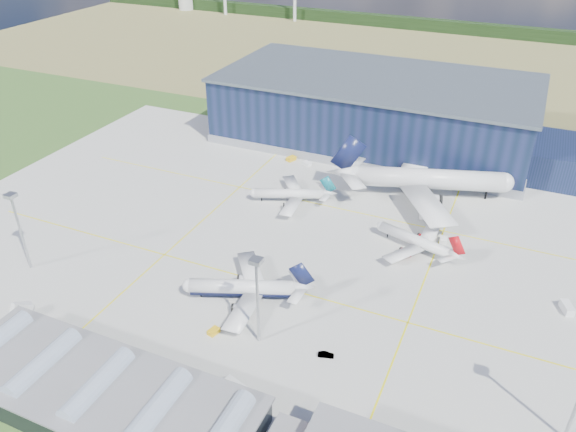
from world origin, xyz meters
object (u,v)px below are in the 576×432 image
object	(u,v)px
hangar	(382,113)
airliner_red	(415,235)
gse_van_c	(235,389)
gse_tug_c	(291,159)
airliner_widebody	(430,169)
light_mast_center	(257,287)
gse_tug_b	(214,331)
gse_van_b	(567,308)
car_b	(326,355)
light_mast_west	(17,219)
gse_cart_b	(307,164)
airliner_regional	(289,189)
airstair	(23,312)
gse_cart_a	(443,240)
airliner_navy	(242,281)
car_a	(180,380)

from	to	relation	value
hangar	airliner_red	bearing A→B (deg)	-66.87
airliner_red	gse_van_c	bearing A→B (deg)	90.12
hangar	gse_tug_c	bearing A→B (deg)	-127.57
airliner_widebody	light_mast_center	bearing A→B (deg)	-121.28
light_mast_center	airliner_widebody	world-z (taller)	light_mast_center
gse_tug_c	hangar	bearing A→B (deg)	74.01
gse_tug_b	gse_van_b	world-z (taller)	gse_van_b
airliner_widebody	gse_tug_b	size ratio (longest dim) A/B	22.24
gse_tug_c	airliner_red	bearing A→B (deg)	-13.80
car_b	gse_tug_b	bearing A→B (deg)	82.28
light_mast_west	gse_cart_b	distance (m)	102.24
gse_van_b	airliner_widebody	bearing A→B (deg)	111.53
gse_van_b	gse_cart_b	distance (m)	103.18
gse_cart_b	car_b	world-z (taller)	gse_cart_b
airliner_widebody	airliner_regional	world-z (taller)	airliner_widebody
airliner_red	airliner_regional	world-z (taller)	airliner_regional
gse_cart_b	airstair	size ratio (longest dim) A/B	0.66
gse_tug_c	airliner_widebody	bearing A→B (deg)	14.05
gse_cart_a	car_b	xyz separation A→B (m)	(-15.07, -57.47, -0.10)
airliner_red	gse_van_b	bearing A→B (deg)	-178.72
airliner_widebody	airstair	world-z (taller)	airliner_widebody
hangar	gse_cart_b	world-z (taller)	hangar
light_mast_center	airstair	size ratio (longest dim) A/B	4.84
airliner_navy	airstair	distance (m)	53.46
gse_tug_b	light_mast_west	bearing A→B (deg)	-168.17
hangar	gse_van_b	world-z (taller)	hangar
gse_tug_b	gse_van_c	size ratio (longest dim) A/B	0.50
gse_cart_b	gse_tug_c	bearing A→B (deg)	103.19
airliner_widebody	car_a	distance (m)	107.71
hangar	airliner_regional	distance (m)	63.95
hangar	gse_tug_b	bearing A→B (deg)	-91.59
gse_cart_a	gse_van_b	size ratio (longest dim) A/B	0.68
airliner_regional	gse_tug_b	xyz separation A→B (m)	(9.47, -64.80, -4.12)
hangar	gse_cart_a	size ratio (longest dim) A/B	45.86
light_mast_center	gse_cart_a	size ratio (longest dim) A/B	7.28
hangar	airstair	bearing A→B (deg)	-109.09
airliner_widebody	gse_tug_b	distance (m)	93.13
gse_cart_a	car_b	distance (m)	59.42
airliner_widebody	gse_van_b	xyz separation A→B (m)	(44.10, -44.91, -8.97)
light_mast_center	airliner_red	world-z (taller)	light_mast_center
airliner_red	gse_van_b	distance (m)	42.58
light_mast_west	gse_cart_a	bearing A→B (deg)	30.26
gse_van_b	airstair	world-z (taller)	airstair
airliner_navy	car_a	size ratio (longest dim) A/B	9.06
light_mast_west	gse_cart_b	bearing A→B (deg)	63.76
gse_van_c	car_a	xyz separation A→B (m)	(-12.05, -2.00, -0.69)
airliner_regional	airstair	bearing A→B (deg)	43.51
hangar	light_mast_center	xyz separation A→B (m)	(7.19, -124.80, 3.82)
airliner_regional	gse_van_b	distance (m)	87.82
light_mast_west	airliner_regional	world-z (taller)	light_mast_west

